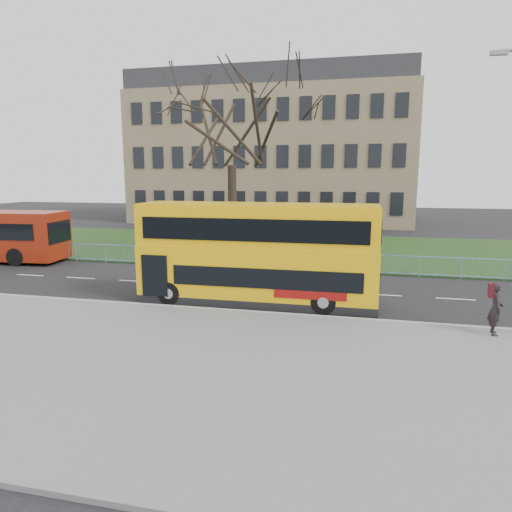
% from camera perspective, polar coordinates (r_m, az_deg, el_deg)
% --- Properties ---
extents(ground, '(120.00, 120.00, 0.00)m').
position_cam_1_polar(ground, '(19.14, -2.41, -5.74)').
color(ground, black).
rests_on(ground, ground).
extents(pavement, '(80.00, 10.50, 0.12)m').
position_cam_1_polar(pavement, '(13.10, -10.43, -13.29)').
color(pavement, slate).
rests_on(pavement, ground).
extents(kerb, '(80.00, 0.20, 0.14)m').
position_cam_1_polar(kerb, '(17.69, -3.75, -6.85)').
color(kerb, '#98989A').
rests_on(kerb, ground).
extents(grass_verge, '(80.00, 15.40, 0.08)m').
position_cam_1_polar(grass_verge, '(32.83, 4.18, 1.01)').
color(grass_verge, '#193513').
rests_on(grass_verge, ground).
extents(guard_railing, '(40.00, 0.12, 1.10)m').
position_cam_1_polar(guard_railing, '(25.27, 1.52, -0.55)').
color(guard_railing, '#7AA3D9').
rests_on(guard_railing, ground).
extents(bare_tree, '(9.55, 9.55, 13.64)m').
position_cam_1_polar(bare_tree, '(28.90, -3.05, 13.43)').
color(bare_tree, black).
rests_on(bare_tree, grass_verge).
extents(civic_building, '(30.00, 15.00, 14.00)m').
position_cam_1_polar(civic_building, '(53.70, 2.33, 12.01)').
color(civic_building, '#7D6B4F').
rests_on(civic_building, ground).
extents(yellow_bus, '(9.65, 2.39, 4.04)m').
position_cam_1_polar(yellow_bus, '(18.53, 0.11, 0.61)').
color(yellow_bus, '#FFBC0A').
rests_on(yellow_bus, ground).
extents(pedestrian, '(0.45, 0.66, 1.73)m').
position_cam_1_polar(pedestrian, '(16.66, 27.77, -5.82)').
color(pedestrian, black).
rests_on(pedestrian, pavement).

